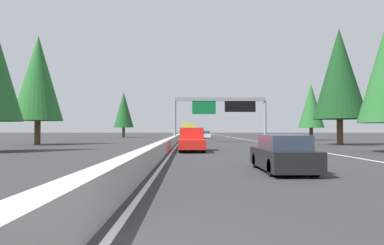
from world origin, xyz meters
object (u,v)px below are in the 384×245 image
at_px(sedan_mid_left, 283,155).
at_px(sedan_distant_a, 188,134).
at_px(pickup_far_right, 192,139).
at_px(sign_gantry_overhead, 221,107).
at_px(conifer_left_mid, 124,110).
at_px(conifer_right_near, 339,74).
at_px(bus_far_center, 189,130).
at_px(conifer_left_near, 38,78).
at_px(minivan_near_right, 200,132).
at_px(conifer_right_mid, 311,106).
at_px(box_truck_distant_b, 189,130).
at_px(sedan_mid_right, 206,135).

relative_size(sedan_mid_left, sedan_distant_a, 1.00).
distance_m(pickup_far_right, sedan_distant_a, 52.03).
bearing_deg(sign_gantry_overhead, pickup_far_right, 167.28).
bearing_deg(sedan_mid_left, conifer_left_mid, 16.06).
relative_size(conifer_right_near, conifer_left_mid, 1.27).
relative_size(sign_gantry_overhead, sedan_mid_left, 2.88).
bearing_deg(bus_far_center, conifer_left_near, 166.91).
height_order(minivan_near_right, conifer_right_mid, conifer_right_mid).
xyz_separation_m(pickup_far_right, sedan_distant_a, (52.03, 0.19, -0.23)).
bearing_deg(sedan_distant_a, box_truck_distant_b, -179.86).
relative_size(box_truck_distant_b, minivan_near_right, 1.70).
relative_size(box_truck_distant_b, sedan_distant_a, 1.93).
bearing_deg(sign_gantry_overhead, conifer_left_mid, 31.05).
relative_size(box_truck_distant_b, conifer_right_mid, 0.90).
distance_m(sign_gantry_overhead, sedan_mid_right, 24.97).
xyz_separation_m(conifer_right_near, conifer_right_mid, (18.07, -3.36, -2.34)).
height_order(pickup_far_right, conifer_left_mid, conifer_left_mid).
height_order(sign_gantry_overhead, conifer_left_mid, conifer_left_mid).
distance_m(box_truck_distant_b, conifer_right_near, 35.58).
distance_m(sedan_distant_a, conifer_left_mid, 16.01).
height_order(pickup_far_right, conifer_left_near, conifer_left_near).
relative_size(minivan_near_right, conifer_right_near, 0.38).
distance_m(sedan_mid_left, box_truck_distant_b, 55.22).
height_order(conifer_right_near, conifer_left_near, conifer_right_near).
xyz_separation_m(sedan_mid_right, conifer_right_near, (-32.55, -13.46, 7.38)).
xyz_separation_m(pickup_far_right, conifer_left_near, (11.68, 17.46, 6.70)).
bearing_deg(minivan_near_right, sedan_distant_a, 173.94).
height_order(sedan_distant_a, conifer_right_near, conifer_right_near).
relative_size(box_truck_distant_b, sedan_mid_right, 1.93).
bearing_deg(conifer_left_mid, conifer_right_near, -141.44).
relative_size(conifer_left_near, conifer_left_mid, 1.20).
height_order(bus_far_center, conifer_left_mid, conifer_left_mid).
bearing_deg(pickup_far_right, minivan_near_right, -2.46).
relative_size(sedan_distant_a, conifer_left_mid, 0.42).
xyz_separation_m(sign_gantry_overhead, minivan_near_right, (71.51, 0.39, -3.94)).
relative_size(sign_gantry_overhead, pickup_far_right, 2.26).
xyz_separation_m(sedan_mid_left, sedan_mid_right, (57.10, 0.06, 0.00)).
relative_size(sign_gantry_overhead, bus_far_center, 1.10).
xyz_separation_m(bus_far_center, minivan_near_right, (2.69, -3.65, -0.77)).
bearing_deg(conifer_left_near, sign_gantry_overhead, -71.58).
distance_m(pickup_far_right, minivan_near_right, 90.52).
distance_m(pickup_far_right, box_truck_distant_b, 41.52).
bearing_deg(conifer_left_near, bus_far_center, -13.09).
bearing_deg(sedan_distant_a, minivan_near_right, -6.06).
relative_size(box_truck_distant_b, conifer_left_mid, 0.81).
relative_size(sedan_mid_left, conifer_left_near, 0.35).
bearing_deg(conifer_right_near, sedan_mid_right, 22.46).
relative_size(sedan_mid_right, conifer_left_near, 0.35).
bearing_deg(box_truck_distant_b, sedan_mid_left, -176.19).
distance_m(pickup_far_right, conifer_left_near, 22.05).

